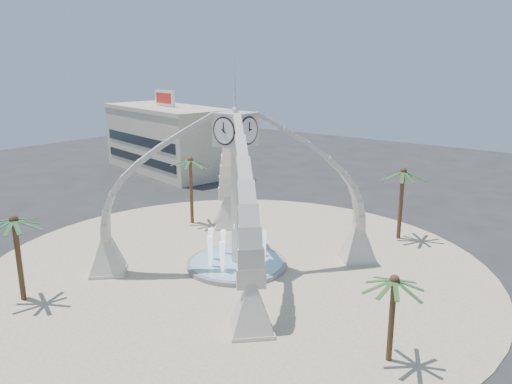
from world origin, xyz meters
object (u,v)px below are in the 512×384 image
Objects in this scene: palm_north at (403,172)px; palm_east at (394,281)px; fountain at (237,263)px; palm_west at (190,161)px; palm_south at (14,221)px; clock_tower at (236,188)px.

palm_east is at bearing -69.13° from palm_north.
palm_west reaches higher than fountain.
palm_west is 1.11× the size of palm_south.
palm_south is at bearing -81.60° from palm_west.
palm_south is (-7.89, -13.46, -0.75)m from clock_tower.
palm_north is 31.76m from palm_south.
palm_south is at bearing -120.38° from clock_tower.
clock_tower reaches higher than palm_east.
fountain is 1.10× the size of palm_west.
palm_east is (14.97, -4.90, 4.47)m from fountain.
palm_east is 24.43m from palm_south.
palm_south reaches higher than fountain.
palm_west is at bearing 98.40° from palm_south.
palm_east is at bearing 20.52° from palm_south.
palm_east is at bearing -18.14° from clock_tower.
palm_west is (-10.73, 5.78, -0.05)m from clock_tower.
clock_tower is 2.24× the size of fountain.
palm_south is (-22.86, -8.55, 0.98)m from palm_east.
fountain is at bearing -28.30° from palm_west.
clock_tower reaches higher than palm_north.
palm_north is 1.10× the size of palm_south.
palm_east is (14.97, -4.90, -1.73)m from clock_tower.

